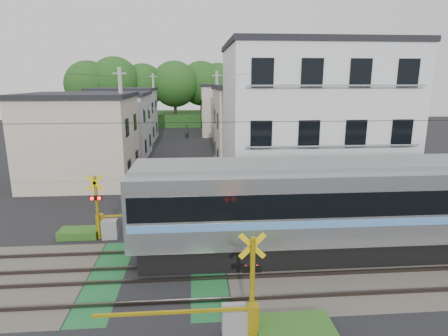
{
  "coord_description": "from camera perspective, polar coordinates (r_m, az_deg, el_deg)",
  "views": [
    {
      "loc": [
        1.46,
        -12.93,
        7.14
      ],
      "look_at": [
        2.9,
        5.0,
        2.92
      ],
      "focal_mm": 30.0,
      "sensor_mm": 36.0,
      "label": 1
    }
  ],
  "objects": [
    {
      "name": "ground",
      "position": [
        14.84,
        -10.04,
        -15.78
      ],
      "size": [
        120.0,
        120.0,
        0.0
      ],
      "primitive_type": "plane",
      "color": "black"
    },
    {
      "name": "track_bed",
      "position": [
        14.82,
        -10.04,
        -15.66
      ],
      "size": [
        120.0,
        120.0,
        0.14
      ],
      "color": "#47423A",
      "rests_on": "ground"
    },
    {
      "name": "crossing_signal_near",
      "position": [
        11.34,
        2.06,
        -21.34
      ],
      "size": [
        4.74,
        0.65,
        3.09
      ],
      "color": "yellow",
      "rests_on": "ground"
    },
    {
      "name": "crossing_signal_far",
      "position": [
        18.24,
        -17.26,
        -8.07
      ],
      "size": [
        4.74,
        0.65,
        3.09
      ],
      "color": "yellow",
      "rests_on": "ground"
    },
    {
      "name": "apartment_block",
      "position": [
        23.63,
        12.88,
        6.83
      ],
      "size": [
        10.2,
        8.36,
        9.3
      ],
      "color": "silver",
      "rests_on": "ground"
    },
    {
      "name": "houses_row",
      "position": [
        39.06,
        -6.37,
        7.39
      ],
      "size": [
        22.07,
        31.35,
        6.8
      ],
      "color": "beige",
      "rests_on": "ground"
    },
    {
      "name": "tree_hill",
      "position": [
        61.77,
        -6.38,
        11.45
      ],
      "size": [
        40.0,
        12.76,
        10.69
      ],
      "color": "#224D19",
      "rests_on": "ground"
    },
    {
      "name": "catenary",
      "position": [
        14.16,
        14.28,
        -1.3
      ],
      "size": [
        60.0,
        5.04,
        7.0
      ],
      "color": "#2D2D33",
      "rests_on": "ground"
    },
    {
      "name": "utility_poles",
      "position": [
        36.15,
        -8.63,
        8.19
      ],
      "size": [
        7.9,
        42.0,
        8.0
      ],
      "color": "#A5A5A0",
      "rests_on": "ground"
    },
    {
      "name": "pedestrian",
      "position": [
        47.44,
        -5.73,
        5.53
      ],
      "size": [
        0.74,
        0.62,
        1.73
      ],
      "primitive_type": "imported",
      "rotation": [
        0.0,
        0.0,
        3.53
      ],
      "color": "#2A252E",
      "rests_on": "ground"
    },
    {
      "name": "weed_patches",
      "position": [
        14.6,
        -2.97,
        -15.26
      ],
      "size": [
        10.25,
        8.8,
        0.4
      ],
      "color": "#2D5E1E",
      "rests_on": "ground"
    }
  ]
}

